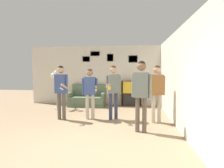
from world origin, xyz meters
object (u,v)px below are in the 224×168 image
(person_spectator_far_right, at_px, (157,87))
(bottle_on_floor, at_px, (75,107))
(bookshelf, at_px, (131,94))
(person_player_foreground_left, at_px, (61,86))
(floor_lamp, at_px, (56,77))
(couch, at_px, (87,99))
(person_watcher_holding_cup, at_px, (113,86))
(person_spectator_near_bookshelf, at_px, (141,88))
(person_player_foreground_center, at_px, (90,88))

(person_spectator_far_right, distance_m, bottle_on_floor, 3.55)
(bookshelf, distance_m, person_player_foreground_left, 3.34)
(floor_lamp, relative_size, bottle_on_floor, 7.33)
(couch, height_order, person_player_foreground_left, person_player_foreground_left)
(person_watcher_holding_cup, xyz_separation_m, person_spectator_far_right, (1.32, -0.19, -0.01))
(person_player_foreground_left, xyz_separation_m, person_spectator_near_bookshelf, (2.47, -0.87, 0.06))
(person_player_foreground_left, height_order, person_watcher_holding_cup, person_watcher_holding_cup)
(couch, distance_m, bottle_on_floor, 0.81)
(floor_lamp, distance_m, person_spectator_near_bookshelf, 4.10)
(bookshelf, xyz_separation_m, person_player_foreground_left, (-2.19, -2.46, 0.51))
(person_player_foreground_center, height_order, person_spectator_far_right, person_spectator_far_right)
(person_spectator_far_right, bearing_deg, person_player_foreground_center, 175.71)
(bookshelf, xyz_separation_m, floor_lamp, (-3.04, -0.92, 0.76))
(couch, xyz_separation_m, person_player_foreground_left, (-0.24, -2.27, 0.76))
(bottle_on_floor, bearing_deg, person_player_foreground_center, -55.10)
(person_spectator_near_bookshelf, distance_m, person_spectator_far_right, 1.02)
(couch, distance_m, person_watcher_holding_cup, 2.61)
(person_player_foreground_left, bearing_deg, person_spectator_near_bookshelf, -19.32)
(bookshelf, relative_size, person_spectator_far_right, 0.65)
(bookshelf, xyz_separation_m, person_watcher_holding_cup, (-0.55, -2.25, 0.51))
(person_player_foreground_center, bearing_deg, person_spectator_far_right, -4.29)
(bookshelf, relative_size, person_watcher_holding_cup, 0.65)
(person_spectator_far_right, bearing_deg, bookshelf, 107.62)
(person_spectator_near_bookshelf, bearing_deg, bookshelf, 94.76)
(person_spectator_near_bookshelf, bearing_deg, couch, 125.40)
(bookshelf, height_order, person_player_foreground_left, person_player_foreground_left)
(person_spectator_far_right, relative_size, bottle_on_floor, 7.56)
(person_player_foreground_center, height_order, person_spectator_near_bookshelf, person_spectator_near_bookshelf)
(person_spectator_near_bookshelf, bearing_deg, person_player_foreground_left, 160.68)
(person_player_foreground_left, xyz_separation_m, person_player_foreground_center, (0.89, 0.18, -0.07))
(couch, height_order, floor_lamp, floor_lamp)
(person_watcher_holding_cup, xyz_separation_m, bottle_on_floor, (-1.72, 1.35, -0.98))
(floor_lamp, height_order, person_watcher_holding_cup, person_watcher_holding_cup)
(bookshelf, xyz_separation_m, person_spectator_near_bookshelf, (0.28, -3.33, 0.57))
(bottle_on_floor, bearing_deg, person_player_foreground_left, -87.23)
(bottle_on_floor, bearing_deg, person_watcher_holding_cup, -38.14)
(floor_lamp, height_order, person_player_foreground_center, floor_lamp)
(person_spectator_near_bookshelf, distance_m, bottle_on_floor, 3.67)
(couch, distance_m, person_player_foreground_left, 2.41)
(couch, bearing_deg, bookshelf, 5.58)
(person_player_foreground_left, bearing_deg, bookshelf, 48.28)
(bookshelf, bearing_deg, person_spectator_far_right, -72.38)
(floor_lamp, xyz_separation_m, person_watcher_holding_cup, (2.50, -1.33, -0.24))
(floor_lamp, distance_m, bottle_on_floor, 1.45)
(person_player_foreground_left, height_order, person_spectator_near_bookshelf, person_spectator_near_bookshelf)
(person_spectator_near_bookshelf, relative_size, bottle_on_floor, 7.94)
(bookshelf, height_order, bottle_on_floor, bookshelf)
(floor_lamp, height_order, person_spectator_far_right, person_spectator_far_right)
(person_watcher_holding_cup, xyz_separation_m, person_spectator_near_bookshelf, (0.83, -1.08, 0.06))
(person_player_foreground_left, relative_size, person_watcher_holding_cup, 1.00)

